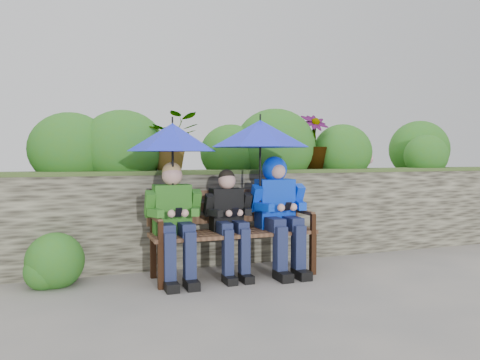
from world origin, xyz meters
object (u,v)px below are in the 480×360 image
object	(u,v)px
park_bench	(232,226)
boy_middle	(229,217)
boy_left	(174,216)
boy_right	(279,205)
umbrella_right	(260,134)
umbrella_left	(173,137)

from	to	relation	value
park_bench	boy_middle	xyz separation A→B (m)	(-0.05, -0.07, 0.10)
boy_left	boy_middle	xyz separation A→B (m)	(0.55, 0.01, -0.03)
park_bench	boy_right	world-z (taller)	boy_right
boy_right	umbrella_right	bearing A→B (deg)	179.17
park_bench	boy_middle	bearing A→B (deg)	-124.42
boy_middle	boy_right	xyz separation A→B (m)	(0.53, 0.00, 0.10)
park_bench	boy_left	distance (m)	0.62
boy_right	boy_middle	bearing A→B (deg)	-179.93
boy_left	boy_right	distance (m)	1.08
boy_right	boy_left	bearing A→B (deg)	-179.57
boy_left	umbrella_left	world-z (taller)	umbrella_left
umbrella_right	park_bench	bearing A→B (deg)	166.63
boy_right	umbrella_left	xyz separation A→B (m)	(-1.08, 0.02, 0.67)
boy_left	umbrella_left	size ratio (longest dim) A/B	1.27
boy_middle	umbrella_right	xyz separation A→B (m)	(0.33, 0.00, 0.82)
boy_left	boy_right	xyz separation A→B (m)	(1.08, 0.01, 0.07)
park_bench	umbrella_right	distance (m)	0.96
umbrella_left	umbrella_right	size ratio (longest dim) A/B	0.89
boy_middle	umbrella_left	distance (m)	0.95
boy_left	umbrella_right	size ratio (longest dim) A/B	1.12
boy_right	umbrella_left	distance (m)	1.27
boy_middle	umbrella_right	bearing A→B (deg)	0.63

